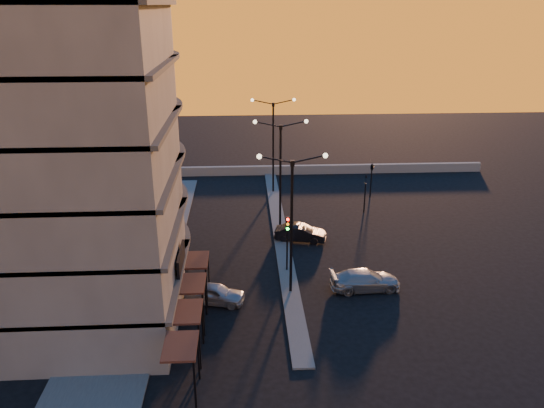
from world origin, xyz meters
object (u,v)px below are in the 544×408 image
(traffic_light_main, at_px, (287,235))
(car_sedan, at_px, (300,233))
(car_wagon, at_px, (365,280))
(car_hatchback, at_px, (215,294))
(streetlamp_mid, at_px, (280,168))

(traffic_light_main, xyz_separation_m, car_sedan, (1.50, 5.26, -2.22))
(traffic_light_main, height_order, car_wagon, traffic_light_main)
(traffic_light_main, xyz_separation_m, car_hatchback, (-4.95, -3.91, -2.23))
(car_hatchback, height_order, car_wagon, car_wagon)
(streetlamp_mid, height_order, traffic_light_main, streetlamp_mid)
(car_sedan, xyz_separation_m, car_wagon, (3.51, -8.00, 0.01))
(traffic_light_main, xyz_separation_m, car_wagon, (5.01, -2.74, -2.21))
(traffic_light_main, distance_m, car_sedan, 5.90)
(car_hatchback, bearing_deg, traffic_light_main, -38.88)
(streetlamp_mid, bearing_deg, traffic_light_main, -90.00)
(car_sedan, bearing_deg, car_hatchback, 156.77)
(traffic_light_main, bearing_deg, car_hatchback, -141.73)
(streetlamp_mid, xyz_separation_m, traffic_light_main, (0.00, -7.13, -2.70))
(streetlamp_mid, relative_size, car_wagon, 2.03)
(car_hatchback, bearing_deg, car_sedan, -22.29)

